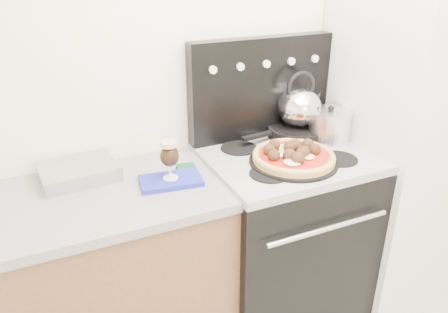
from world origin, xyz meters
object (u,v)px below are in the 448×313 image
pizza (294,155)px  stove_body (281,238)px  base_cabinet (57,300)px  pizza_pan (293,161)px  skillet (298,131)px  stock_pot (329,127)px  fridge (404,128)px  tea_kettle (300,104)px  oven_mitt (171,181)px  beer_glass (170,160)px

pizza → stove_body: bearing=74.3°
base_cabinet → pizza_pan: (1.08, -0.12, 0.50)m
base_cabinet → skillet: bearing=6.4°
stove_body → pizza: 0.53m
pizza → skillet: bearing=53.6°
base_cabinet → stove_body: 1.11m
stove_body → stock_pot: bearing=11.3°
fridge → tea_kettle: (-0.53, 0.19, 0.14)m
pizza_pan → pizza: 0.03m
base_cabinet → fridge: fridge is taller
oven_mitt → pizza_pan: size_ratio=0.65×
beer_glass → pizza: (0.55, -0.08, -0.05)m
fridge → pizza_pan: 0.73m
skillet → stock_pot: bearing=-45.5°
beer_glass → pizza: beer_glass is taller
oven_mitt → fridge: bearing=-0.6°
fridge → oven_mitt: fridge is taller
stove_body → pizza: pizza is taller
tea_kettle → base_cabinet: bearing=167.4°
beer_glass → skillet: bearing=13.5°
base_cabinet → pizza_pan: pizza_pan is taller
pizza → stock_pot: 0.34m
base_cabinet → pizza: 1.21m
beer_glass → pizza: bearing=-8.3°
skillet → base_cabinet: bearing=-173.6°
pizza → stock_pot: (0.30, 0.15, 0.03)m
pizza_pan → skillet: (0.19, 0.26, 0.02)m
stove_body → pizza_pan: 0.50m
stove_body → tea_kettle: 0.70m
oven_mitt → stock_pot: bearing=4.5°
fridge → skillet: (-0.53, 0.19, -0.00)m
base_cabinet → pizza: bearing=-6.3°
pizza → skillet: pizza is taller
skillet → tea_kettle: bearing=0.0°
pizza → base_cabinet: bearing=173.7°
pizza_pan → tea_kettle: (0.19, 0.26, 0.17)m
oven_mitt → stock_pot: (0.86, 0.07, 0.08)m
beer_glass → stock_pot: beer_glass is taller
fridge → skillet: 0.57m
oven_mitt → base_cabinet: bearing=175.9°
fridge → stock_pot: bearing=169.3°
stove_body → pizza_pan: (-0.03, -0.09, 0.49)m
beer_glass → stock_pot: (0.86, 0.07, -0.01)m
fridge → beer_glass: size_ratio=11.07×
stove_body → pizza_pan: size_ratio=2.20×
pizza_pan → beer_glass: bearing=171.7°
tea_kettle → skillet: bearing=0.0°
beer_glass → pizza_pan: bearing=-8.3°
stove_body → pizza: bearing=-105.7°
base_cabinet → oven_mitt: oven_mitt is taller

